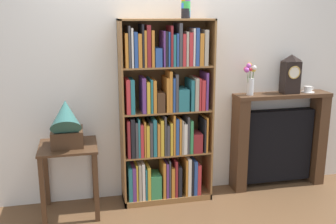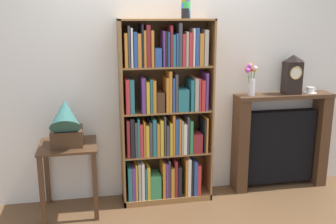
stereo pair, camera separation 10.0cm
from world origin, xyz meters
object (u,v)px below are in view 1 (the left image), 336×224
(gramophone, at_px, (66,123))
(teacup_with_saucer, at_px, (308,90))
(fireplace_mantel, at_px, (278,141))
(mantel_clock, at_px, (291,74))
(bookshelf, at_px, (165,118))
(cup_stack, at_px, (186,8))
(side_table_left, at_px, (69,162))
(flower_vase, at_px, (250,78))

(gramophone, xyz_separation_m, teacup_with_saucer, (2.59, 0.19, 0.17))
(fireplace_mantel, bearing_deg, mantel_clock, -16.77)
(fireplace_mantel, xyz_separation_m, mantel_clock, (0.08, -0.02, 0.76))
(bookshelf, bearing_deg, cup_stack, -0.76)
(side_table_left, xyz_separation_m, flower_vase, (1.89, 0.13, 0.73))
(fireplace_mantel, bearing_deg, cup_stack, -176.35)
(bookshelf, bearing_deg, flower_vase, 2.83)
(bookshelf, bearing_deg, teacup_with_saucer, 1.69)
(bookshelf, bearing_deg, fireplace_mantel, 2.97)
(cup_stack, height_order, flower_vase, cup_stack)
(gramophone, bearing_deg, cup_stack, 7.01)
(fireplace_mantel, xyz_separation_m, flower_vase, (-0.39, -0.02, 0.73))
(bookshelf, distance_m, side_table_left, 1.03)
(bookshelf, relative_size, cup_stack, 9.62)
(bookshelf, relative_size, fireplace_mantel, 1.74)
(cup_stack, relative_size, flower_vase, 0.57)
(side_table_left, bearing_deg, bookshelf, 5.24)
(side_table_left, relative_size, flower_vase, 2.05)
(cup_stack, relative_size, teacup_with_saucer, 1.37)
(cup_stack, bearing_deg, teacup_with_saucer, 2.04)
(gramophone, bearing_deg, fireplace_mantel, 5.37)
(teacup_with_saucer, bearing_deg, flower_vase, -179.83)
(gramophone, bearing_deg, teacup_with_saucer, 4.29)
(mantel_clock, xyz_separation_m, teacup_with_saucer, (0.23, 0.00, -0.18))
(bookshelf, distance_m, mantel_clock, 1.45)
(cup_stack, distance_m, side_table_left, 1.85)
(mantel_clock, distance_m, teacup_with_saucer, 0.29)
(cup_stack, bearing_deg, flower_vase, 3.85)
(cup_stack, distance_m, fireplace_mantel, 1.82)
(side_table_left, bearing_deg, teacup_with_saucer, 3.02)
(gramophone, distance_m, mantel_clock, 2.39)
(side_table_left, relative_size, teacup_with_saucer, 4.92)
(side_table_left, height_order, gramophone, gramophone)
(cup_stack, height_order, side_table_left, cup_stack)
(gramophone, bearing_deg, mantel_clock, 4.65)
(side_table_left, relative_size, mantel_clock, 1.66)
(flower_vase, xyz_separation_m, teacup_with_saucer, (0.70, 0.00, -0.15))
(bookshelf, xyz_separation_m, side_table_left, (-0.97, -0.09, -0.36))
(gramophone, xyz_separation_m, mantel_clock, (2.36, 0.19, 0.35))
(teacup_with_saucer, bearing_deg, fireplace_mantel, 176.14)
(fireplace_mantel, distance_m, mantel_clock, 0.76)
(flower_vase, bearing_deg, cup_stack, -176.15)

